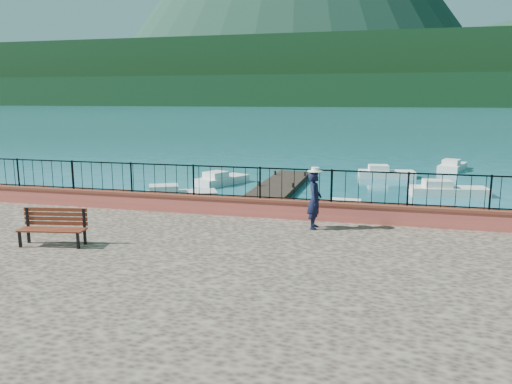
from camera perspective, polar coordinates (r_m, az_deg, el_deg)
The scene contains 15 objects.
ground at distance 12.56m, azimuth -2.32°, elevation -12.04°, with size 2000.00×2000.00×0.00m, color #19596B.
parapet at distance 15.53m, azimuth 1.54°, elevation -1.81°, with size 28.00×0.46×0.58m, color #C25146.
railing at distance 15.38m, azimuth 1.55°, elevation 0.97°, with size 27.00×0.05×0.95m, color black.
dock at distance 24.16m, azimuth 1.26°, elevation -0.54°, with size 2.00×16.00×0.30m, color #2D231C.
far_forest at distance 311.14m, azimuth 13.96°, elevation 11.13°, with size 900.00×60.00×18.00m, color black.
foothills at distance 371.50m, azimuth 14.15°, elevation 13.01°, with size 900.00×120.00×44.00m, color black.
park_bench at distance 13.55m, azimuth -22.16°, elevation -4.52°, with size 1.72×0.81×0.92m.
person at distance 14.15m, azimuth 6.71°, elevation -0.93°, with size 0.60×0.39×1.63m, color black.
hat at distance 14.00m, azimuth 6.79°, elevation 2.58°, with size 0.44×0.44×0.12m, color white.
boat_0 at distance 24.23m, azimuth -9.12°, elevation -0.04°, with size 3.86×1.30×0.80m, color silver.
boat_1 at distance 20.53m, azimuth 11.56°, elevation -2.05°, with size 3.54×1.30×0.80m, color silver.
boat_2 at distance 27.00m, azimuth 21.15°, elevation 0.47°, with size 3.80×1.30×0.80m, color silver.
boat_3 at distance 28.58m, azimuth -3.92°, elevation 1.70°, with size 3.32×1.30×0.80m, color silver.
boat_4 at distance 31.95m, azimuth 14.71°, elevation 2.32°, with size 3.36×1.30×0.80m, color white.
boat_5 at distance 36.73m, azimuth 21.56°, elevation 2.97°, with size 3.35×1.30×0.80m, color silver.
Camera 1 is at (3.34, -11.09, 4.85)m, focal length 35.00 mm.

